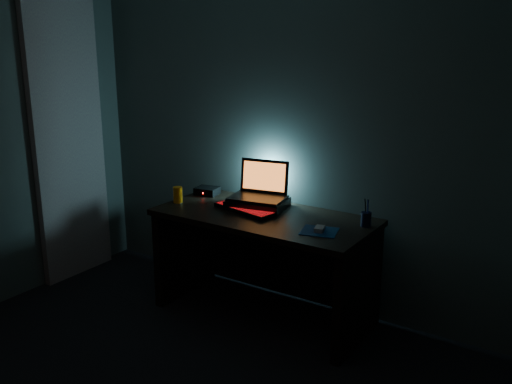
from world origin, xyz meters
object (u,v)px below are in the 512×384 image
(pen_cup, at_px, (366,219))
(laptop, at_px, (260,189))
(mouse, at_px, (319,229))
(juice_glass, at_px, (178,195))
(keyboard, at_px, (245,210))
(router, at_px, (207,191))

(pen_cup, bearing_deg, laptop, 178.73)
(laptop, relative_size, mouse, 4.69)
(pen_cup, relative_size, juice_glass, 0.81)
(keyboard, bearing_deg, juice_glass, -158.28)
(keyboard, distance_m, juice_glass, 0.54)
(keyboard, height_order, mouse, mouse)
(laptop, xyz_separation_m, keyboard, (-0.01, -0.18, -0.11))
(mouse, height_order, router, router)
(pen_cup, bearing_deg, keyboard, -168.74)
(keyboard, distance_m, router, 0.53)
(pen_cup, bearing_deg, router, 178.32)
(pen_cup, bearing_deg, mouse, -128.41)
(laptop, distance_m, router, 0.51)
(laptop, bearing_deg, keyboard, -104.30)
(laptop, distance_m, juice_glass, 0.61)
(juice_glass, xyz_separation_m, router, (0.05, 0.29, -0.03))
(router, bearing_deg, mouse, -24.37)
(pen_cup, bearing_deg, juice_glass, -169.64)
(juice_glass, height_order, router, juice_glass)
(keyboard, relative_size, pen_cup, 5.30)
(mouse, xyz_separation_m, pen_cup, (0.20, 0.25, 0.03))
(laptop, bearing_deg, juice_glass, -164.88)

